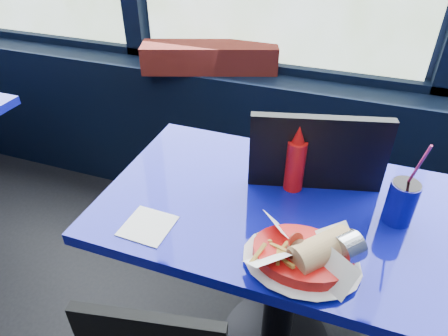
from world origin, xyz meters
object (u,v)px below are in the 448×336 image
ketchup_bottle (296,162)px  near_table (287,247)px  chair_near_back (320,204)px  soda_cup (401,201)px  food_basket (304,255)px  planter_box (210,57)px

ketchup_bottle → near_table: bearing=-78.2°
chair_near_back → soda_cup: (0.23, -0.21, 0.24)m
food_basket → near_table: bearing=84.7°
chair_near_back → food_basket: chair_near_back is taller
near_table → planter_box: size_ratio=1.78×
chair_near_back → ketchup_bottle: (-0.09, -0.16, 0.27)m
food_basket → soda_cup: bearing=25.6°
near_table → ketchup_bottle: bearing=101.8°
soda_cup → food_basket: bearing=-130.6°
planter_box → food_basket: bearing=-76.7°
ketchup_bottle → soda_cup: (0.32, -0.05, -0.03)m
food_basket → soda_cup: size_ratio=1.20×
near_table → soda_cup: size_ratio=4.17×
food_basket → ketchup_bottle: size_ratio=1.48×
chair_near_back → near_table: bearing=59.6°
near_table → chair_near_back: 0.26m
near_table → planter_box: bearing=125.7°
near_table → food_basket: 0.32m
soda_cup → chair_near_back: bearing=137.9°
near_table → soda_cup: bearing=8.1°
soda_cup → near_table: bearing=-171.9°
planter_box → ketchup_bottle: (0.59, -0.75, -0.01)m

